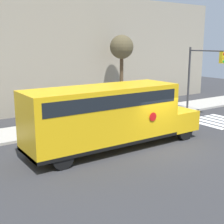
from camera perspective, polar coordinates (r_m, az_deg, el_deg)
name	(u,v)px	position (r m, az deg, el deg)	size (l,w,h in m)	color
ground_plane	(161,148)	(16.48, 8.96, -6.50)	(60.00, 60.00, 0.00)	#333335
sidewalk_strip	(96,121)	(21.45, -2.94, -1.68)	(44.00, 3.00, 0.15)	#B2ADA3
building_backdrop	(54,53)	(26.58, -10.47, 10.58)	(32.00, 4.00, 9.05)	#9E937F
crosswalk_stripes	(217,121)	(22.94, 18.71, -1.59)	(3.30, 3.20, 0.01)	white
school_bus	(108,114)	(15.63, -0.68, -0.36)	(9.70, 2.57, 3.24)	yellow
stop_sign	(156,94)	(23.31, 8.07, 3.22)	(0.67, 0.10, 2.46)	#38383A
traffic_light	(200,70)	(24.86, 15.78, 7.46)	(0.28, 3.20, 5.02)	#38383A
tree_near_sidewalk	(122,49)	(25.40, 1.78, 11.49)	(1.90, 1.90, 5.97)	brown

